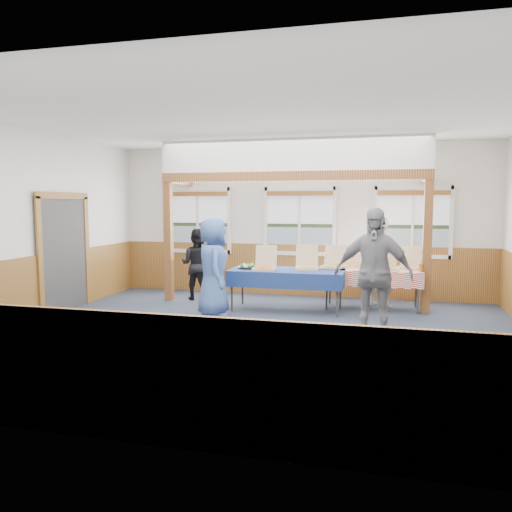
{
  "coord_description": "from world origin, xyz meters",
  "views": [
    {
      "loc": [
        1.7,
        -7.07,
        1.97
      ],
      "look_at": [
        -0.34,
        1.0,
        1.1
      ],
      "focal_mm": 35.0,
      "sensor_mm": 36.0,
      "label": 1
    }
  ],
  "objects_px": {
    "woman_white": "(381,261)",
    "man_blue": "(213,267)",
    "woman_black": "(197,264)",
    "table_right": "(372,272)",
    "table_left": "(287,272)",
    "person_grey": "(373,274)"
  },
  "relations": [
    {
      "from": "woman_white",
      "to": "man_blue",
      "type": "relative_size",
      "value": 1.02
    },
    {
      "from": "woman_white",
      "to": "person_grey",
      "type": "distance_m",
      "value": 2.45
    },
    {
      "from": "table_left",
      "to": "table_right",
      "type": "height_order",
      "value": "same"
    },
    {
      "from": "person_grey",
      "to": "man_blue",
      "type": "bearing_deg",
      "value": 171.2
    },
    {
      "from": "woman_black",
      "to": "man_blue",
      "type": "relative_size",
      "value": 0.84
    },
    {
      "from": "woman_black",
      "to": "person_grey",
      "type": "xyz_separation_m",
      "value": [
        3.57,
        -2.24,
        0.23
      ]
    },
    {
      "from": "woman_black",
      "to": "person_grey",
      "type": "relative_size",
      "value": 0.76
    },
    {
      "from": "woman_white",
      "to": "man_blue",
      "type": "height_order",
      "value": "woman_white"
    },
    {
      "from": "table_left",
      "to": "woman_white",
      "type": "distance_m",
      "value": 1.87
    },
    {
      "from": "table_left",
      "to": "woman_white",
      "type": "height_order",
      "value": "woman_white"
    },
    {
      "from": "man_blue",
      "to": "person_grey",
      "type": "xyz_separation_m",
      "value": [
        2.73,
        -0.84,
        0.09
      ]
    },
    {
      "from": "man_blue",
      "to": "table_right",
      "type": "bearing_deg",
      "value": -87.24
    },
    {
      "from": "man_blue",
      "to": "person_grey",
      "type": "bearing_deg",
      "value": -130.96
    },
    {
      "from": "table_left",
      "to": "woman_black",
      "type": "bearing_deg",
      "value": 141.41
    },
    {
      "from": "table_right",
      "to": "person_grey",
      "type": "distance_m",
      "value": 2.2
    },
    {
      "from": "woman_black",
      "to": "man_blue",
      "type": "xyz_separation_m",
      "value": [
        0.84,
        -1.41,
        0.14
      ]
    },
    {
      "from": "table_left",
      "to": "person_grey",
      "type": "relative_size",
      "value": 1.19
    },
    {
      "from": "table_right",
      "to": "table_left",
      "type": "bearing_deg",
      "value": -146.56
    },
    {
      "from": "table_left",
      "to": "person_grey",
      "type": "height_order",
      "value": "person_grey"
    },
    {
      "from": "table_right",
      "to": "woman_white",
      "type": "bearing_deg",
      "value": 74.53
    },
    {
      "from": "table_left",
      "to": "woman_white",
      "type": "bearing_deg",
      "value": 3.07
    },
    {
      "from": "woman_black",
      "to": "person_grey",
      "type": "bearing_deg",
      "value": 150.08
    }
  ]
}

